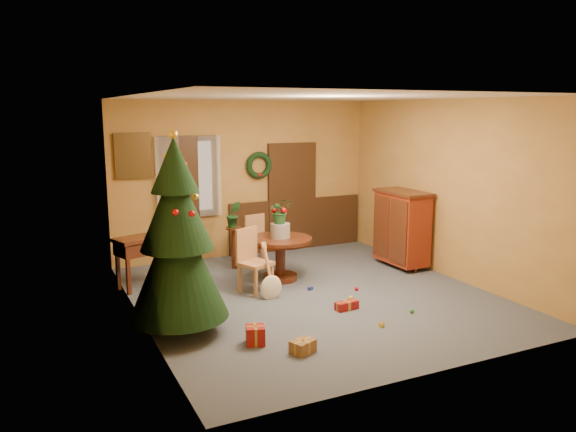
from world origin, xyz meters
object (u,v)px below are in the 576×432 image
writing_desk (145,249)px  chair_near (252,258)px  sideboard (402,226)px  dining_table (280,250)px  christmas_tree (177,240)px

writing_desk → chair_near: bearing=-33.2°
writing_desk → sideboard: sideboard is taller
chair_near → writing_desk: 1.69m
chair_near → writing_desk: bearing=146.8°
dining_table → christmas_tree: size_ratio=0.41×
dining_table → chair_near: bearing=-150.4°
dining_table → christmas_tree: 2.62m
christmas_tree → writing_desk: (0.00, 2.05, -0.58)m
christmas_tree → sideboard: (4.30, 1.31, -0.46)m
dining_table → writing_desk: (-2.04, 0.56, 0.12)m
dining_table → christmas_tree: christmas_tree is taller
christmas_tree → sideboard: christmas_tree is taller
chair_near → writing_desk: size_ratio=0.97×
sideboard → dining_table: bearing=175.5°
dining_table → sideboard: (2.26, -0.18, 0.23)m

